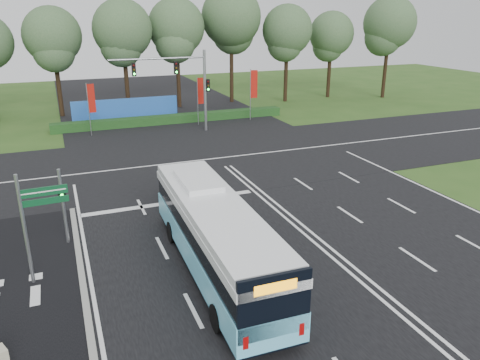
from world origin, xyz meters
The scene contains 15 objects.
ground centered at (0.00, 0.00, 0.00)m, with size 120.00×120.00×0.00m, color #2D501A.
road_main centered at (0.00, 0.00, 0.02)m, with size 20.00×120.00×0.04m, color black.
road_cross centered at (0.00, 12.00, 0.03)m, with size 120.00×14.00×0.05m, color black.
bike_path centered at (-12.50, -3.00, 0.03)m, with size 5.00×18.00×0.06m, color black.
kerb_strip centered at (-10.10, -3.00, 0.06)m, with size 0.25×18.00×0.12m, color gray.
city_bus centered at (-4.98, -2.77, 1.64)m, with size 2.63×11.40×3.26m.
pedestrian_signal centered at (-10.46, 2.07, 1.95)m, with size 0.34×0.42×3.57m.
street_sign centered at (-11.52, -0.94, 2.79)m, with size 1.75×0.18×4.49m.
banner_flag_left centered at (-7.47, 22.31, 2.93)m, with size 0.65×0.22×4.48m.
banner_flag_mid centered at (2.21, 22.85, 2.91)m, with size 0.65×0.18×4.46m.
banner_flag_right centered at (7.55, 22.89, 3.20)m, with size 0.73×0.12×4.93m.
traffic_light_gantry centered at (0.21, 20.50, 4.66)m, with size 8.41×0.28×7.00m.
hedge centered at (0.00, 24.50, 0.40)m, with size 22.00×1.20×0.80m, color #153B15.
blue_hoarding centered at (-4.00, 27.00, 1.10)m, with size 10.00×0.30×2.20m, color #2157B3.
eucalyptus_row centered at (3.75, 31.62, 8.42)m, with size 54.77×10.29×12.85m.
Camera 1 is at (-10.20, -18.61, 9.94)m, focal length 35.00 mm.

